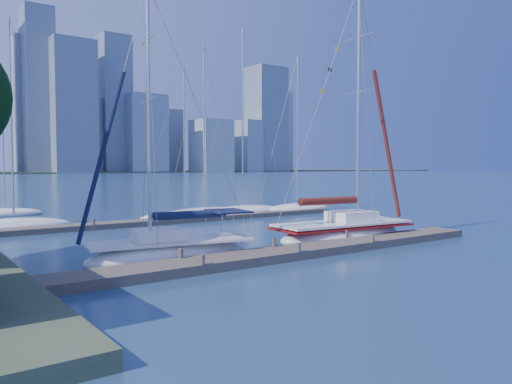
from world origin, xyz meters
TOP-DOWN VIEW (x-y plane):
  - ground at (0.00, 0.00)m, footprint 700.00×700.00m
  - near_dock at (0.00, 0.00)m, footprint 26.00×2.00m
  - far_dock at (2.00, 16.00)m, footprint 30.00×1.80m
  - sailboat_navy at (-4.67, 2.53)m, footprint 8.24×3.84m
  - sailboat_maroon at (6.12, 2.21)m, footprint 9.23×3.78m
  - bg_boat_0 at (-8.32, 18.04)m, footprint 7.76×4.58m
  - bg_boat_2 at (4.18, 17.75)m, footprint 7.95×2.77m
  - bg_boat_3 at (6.41, 18.41)m, footprint 8.60×4.50m
  - bg_boat_4 at (9.95, 17.89)m, footprint 8.84×3.45m
  - bg_boat_5 at (15.58, 17.15)m, footprint 7.93×4.42m
  - bg_boat_6 at (-7.01, 29.07)m, footprint 6.10×2.20m

SIDE VIEW (x-z plane):
  - ground at x=0.00m, z-range 0.00..0.00m
  - far_dock at x=2.00m, z-range 0.00..0.36m
  - near_dock at x=0.00m, z-range 0.00..0.40m
  - bg_boat_6 at x=-7.01m, z-range -5.28..5.75m
  - bg_boat_2 at x=4.18m, z-range -6.04..6.53m
  - bg_boat_3 at x=6.41m, z-range -7.10..7.68m
  - bg_boat_0 at x=-8.32m, z-range -6.87..7.47m
  - bg_boat_5 at x=15.58m, z-range -7.09..7.69m
  - bg_boat_4 at x=9.95m, z-range -7.94..8.56m
  - sailboat_navy at x=-4.67m, z-range -5.36..7.43m
  - sailboat_maroon at x=6.12m, z-range -6.48..8.82m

